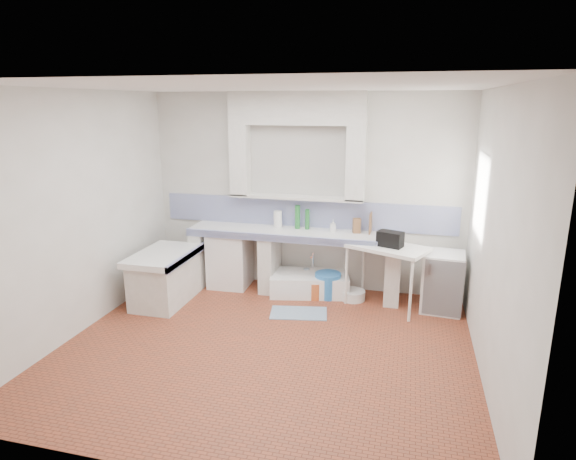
% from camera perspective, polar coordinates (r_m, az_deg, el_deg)
% --- Properties ---
extents(floor, '(4.50, 4.50, 0.00)m').
position_cam_1_polar(floor, '(5.57, -2.61, -13.62)').
color(floor, brown).
rests_on(floor, ground).
extents(ceiling, '(4.50, 4.50, 0.00)m').
position_cam_1_polar(ceiling, '(4.90, -3.00, 16.56)').
color(ceiling, silver).
rests_on(ceiling, ground).
extents(wall_back, '(4.50, 0.00, 4.50)m').
position_cam_1_polar(wall_back, '(6.95, 2.04, 4.44)').
color(wall_back, silver).
rests_on(wall_back, ground).
extents(wall_front, '(4.50, 0.00, 4.50)m').
position_cam_1_polar(wall_front, '(3.29, -13.10, -7.90)').
color(wall_front, silver).
rests_on(wall_front, ground).
extents(wall_left, '(0.00, 4.50, 4.50)m').
position_cam_1_polar(wall_left, '(6.09, -23.50, 1.73)').
color(wall_left, silver).
rests_on(wall_left, ground).
extents(wall_right, '(0.00, 4.50, 4.50)m').
position_cam_1_polar(wall_right, '(4.91, 23.21, -1.15)').
color(wall_right, silver).
rests_on(wall_right, ground).
extents(alcove_mass, '(1.90, 0.25, 0.45)m').
position_cam_1_polar(alcove_mass, '(6.73, 1.04, 14.17)').
color(alcove_mass, silver).
rests_on(alcove_mass, ground).
extents(window_frame, '(0.35, 0.86, 1.06)m').
position_cam_1_polar(window_frame, '(6.05, 23.41, 3.61)').
color(window_frame, '#351F11').
rests_on(window_frame, ground).
extents(lace_valance, '(0.01, 0.84, 0.24)m').
position_cam_1_polar(lace_valance, '(5.98, 22.40, 7.28)').
color(lace_valance, white).
rests_on(lace_valance, ground).
extents(counter_slab, '(3.00, 0.60, 0.08)m').
position_cam_1_polar(counter_slab, '(6.80, 0.63, -0.44)').
color(counter_slab, white).
rests_on(counter_slab, ground).
extents(counter_lip, '(3.00, 0.04, 0.10)m').
position_cam_1_polar(counter_lip, '(6.54, 0.06, -1.07)').
color(counter_lip, navy).
rests_on(counter_lip, ground).
extents(counter_pier_left, '(0.20, 0.55, 0.82)m').
position_cam_1_polar(counter_pier_left, '(7.37, -10.03, -3.11)').
color(counter_pier_left, silver).
rests_on(counter_pier_left, ground).
extents(counter_pier_mid, '(0.20, 0.55, 0.82)m').
position_cam_1_polar(counter_pier_mid, '(7.02, -2.16, -3.81)').
color(counter_pier_mid, silver).
rests_on(counter_pier_mid, ground).
extents(counter_pier_right, '(0.20, 0.55, 0.82)m').
position_cam_1_polar(counter_pier_right, '(6.76, 12.27, -4.88)').
color(counter_pier_right, silver).
rests_on(counter_pier_right, ground).
extents(peninsula_top, '(0.70, 1.10, 0.08)m').
position_cam_1_polar(peninsula_top, '(6.70, -14.46, -2.94)').
color(peninsula_top, white).
rests_on(peninsula_top, ground).
extents(peninsula_base, '(0.60, 1.00, 0.62)m').
position_cam_1_polar(peninsula_base, '(6.82, -14.28, -5.74)').
color(peninsula_base, silver).
rests_on(peninsula_base, ground).
extents(peninsula_lip, '(0.04, 1.10, 0.10)m').
position_cam_1_polar(peninsula_lip, '(6.56, -11.92, -3.18)').
color(peninsula_lip, navy).
rests_on(peninsula_lip, ground).
extents(backsplash, '(4.27, 0.03, 0.40)m').
position_cam_1_polar(backsplash, '(6.99, 1.99, 2.00)').
color(backsplash, navy).
rests_on(backsplash, ground).
extents(stove, '(0.58, 0.56, 0.80)m').
position_cam_1_polar(stove, '(7.22, -6.85, -3.47)').
color(stove, white).
rests_on(stove, ground).
extents(sink, '(1.19, 0.80, 0.26)m').
position_cam_1_polar(sink, '(6.97, 2.55, -6.39)').
color(sink, white).
rests_on(sink, ground).
extents(side_table, '(1.16, 0.92, 0.05)m').
position_cam_1_polar(side_table, '(6.54, 11.42, -5.38)').
color(side_table, white).
rests_on(side_table, ground).
extents(fridge, '(0.54, 0.54, 0.78)m').
position_cam_1_polar(fridge, '(6.63, 17.72, -5.83)').
color(fridge, white).
rests_on(fridge, ground).
extents(bucket_red, '(0.36, 0.36, 0.29)m').
position_cam_1_polar(bucket_red, '(7.00, -0.31, -6.15)').
color(bucket_red, '#A80115').
rests_on(bucket_red, ground).
extents(bucket_orange, '(0.29, 0.29, 0.24)m').
position_cam_1_polar(bucket_orange, '(6.81, 3.21, -7.04)').
color(bucket_orange, '#C85C29').
rests_on(bucket_orange, ground).
extents(bucket_blue, '(0.42, 0.42, 0.34)m').
position_cam_1_polar(bucket_blue, '(6.85, 4.72, -6.46)').
color(bucket_blue, '#2C7ACD').
rests_on(bucket_blue, ground).
extents(basin_white, '(0.36, 0.36, 0.13)m').
position_cam_1_polar(basin_white, '(6.82, 7.66, -7.61)').
color(basin_white, white).
rests_on(basin_white, ground).
extents(water_bottle_a, '(0.11, 0.11, 0.31)m').
position_cam_1_polar(water_bottle_a, '(7.11, 2.18, -5.75)').
color(water_bottle_a, silver).
rests_on(water_bottle_a, ground).
extents(water_bottle_b, '(0.08, 0.08, 0.28)m').
position_cam_1_polar(water_bottle_b, '(7.12, 2.66, -5.84)').
color(water_bottle_b, silver).
rests_on(water_bottle_b, ground).
extents(black_bag, '(0.36, 0.28, 0.20)m').
position_cam_1_polar(black_bag, '(6.35, 11.96, -1.05)').
color(black_bag, black).
rests_on(black_bag, side_table).
extents(green_bottle_a, '(0.08, 0.08, 0.34)m').
position_cam_1_polar(green_bottle_a, '(6.89, 1.13, 1.54)').
color(green_bottle_a, '#216F2C').
rests_on(green_bottle_a, counter_slab).
extents(green_bottle_b, '(0.07, 0.07, 0.29)m').
position_cam_1_polar(green_bottle_b, '(6.86, 2.30, 1.27)').
color(green_bottle_b, '#216F2C').
rests_on(green_bottle_b, counter_slab).
extents(knife_block, '(0.12, 0.11, 0.21)m').
position_cam_1_polar(knife_block, '(6.74, 8.10, 0.51)').
color(knife_block, brown).
rests_on(knife_block, counter_slab).
extents(cutting_board, '(0.02, 0.21, 0.28)m').
position_cam_1_polar(cutting_board, '(6.74, 9.70, 0.80)').
color(cutting_board, brown).
rests_on(cutting_board, counter_slab).
extents(paper_towel, '(0.16, 0.16, 0.24)m').
position_cam_1_polar(paper_towel, '(6.97, -1.21, 1.28)').
color(paper_towel, white).
rests_on(paper_towel, counter_slab).
extents(soap_bottle, '(0.09, 0.10, 0.17)m').
position_cam_1_polar(soap_bottle, '(6.76, 5.32, 0.50)').
color(soap_bottle, white).
rests_on(soap_bottle, counter_slab).
extents(rug, '(0.79, 0.54, 0.01)m').
position_cam_1_polar(rug, '(6.36, 1.27, -9.76)').
color(rug, '#2F5781').
rests_on(rug, ground).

